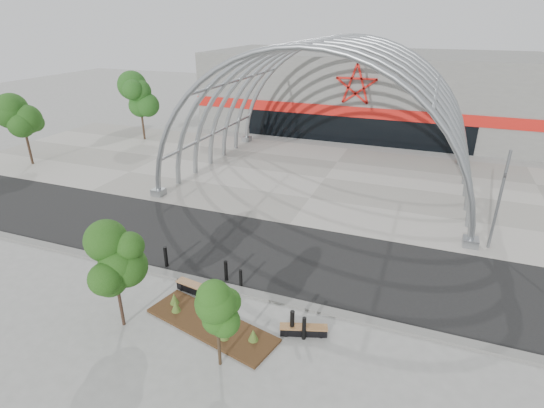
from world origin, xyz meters
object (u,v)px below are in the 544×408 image
at_px(street_tree_0, 113,263).
at_px(bollard_2, 241,278).
at_px(bench_1, 304,330).
at_px(street_tree_1, 217,307).
at_px(signal_pole, 499,199).
at_px(bench_0, 197,289).

xyz_separation_m(street_tree_0, bollard_2, (3.35, 4.08, -2.44)).
relative_size(bench_1, bollard_2, 2.05).
height_order(street_tree_0, street_tree_1, street_tree_0).
relative_size(signal_pole, bollard_2, 5.90).
distance_m(street_tree_0, bench_0, 4.32).
bearing_deg(bench_1, street_tree_1, -132.52).
distance_m(street_tree_0, bollard_2, 5.82).
bearing_deg(street_tree_0, bench_1, 16.32).
height_order(bench_0, bollard_2, bollard_2).
relative_size(signal_pole, bench_0, 2.61).
height_order(street_tree_1, bench_0, street_tree_1).
bearing_deg(street_tree_1, street_tree_0, 173.70).
distance_m(bench_1, bollard_2, 4.17).
height_order(signal_pole, street_tree_0, signal_pole).
bearing_deg(signal_pole, street_tree_0, -139.72).
bearing_deg(signal_pole, bench_0, -143.93).
height_order(street_tree_0, bench_0, street_tree_0).
relative_size(street_tree_1, bollard_2, 3.75).
bearing_deg(bench_0, bollard_2, 34.51).
bearing_deg(bench_0, street_tree_1, -49.32).
bearing_deg(signal_pole, bollard_2, -143.70).
height_order(signal_pole, street_tree_1, signal_pole).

